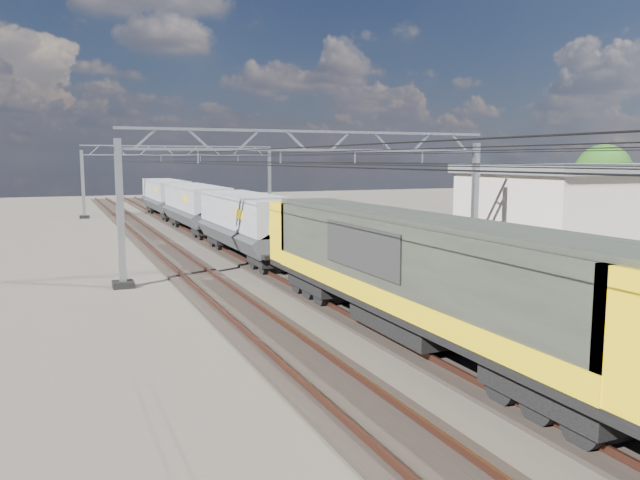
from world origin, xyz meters
name	(u,v)px	position (x,y,z in m)	size (l,w,h in m)	color
ground	(354,287)	(0.00, 0.00, 0.00)	(160.00, 160.00, 0.00)	#2C2721
track_outer_west	(222,297)	(-6.00, 0.00, 0.07)	(2.60, 140.00, 0.30)	black
track_loco	(312,289)	(-2.00, 0.00, 0.07)	(2.60, 140.00, 0.30)	black
track_inner_east	(393,282)	(2.00, 0.00, 0.07)	(2.60, 140.00, 0.30)	black
track_outer_east	(465,276)	(6.00, 0.00, 0.07)	(2.60, 140.00, 0.30)	black
catenary_gantry_mid	(319,195)	(0.00, 4.00, 3.91)	(19.90, 0.90, 7.11)	#91969E
catenary_gantry_far	(181,177)	(0.00, 40.00, 3.91)	(19.90, 0.90, 7.11)	#91969E
overhead_wires	(290,158)	(0.00, 8.00, 5.75)	(12.03, 140.00, 0.53)	black
locomotive	(414,269)	(-2.00, -8.24, 2.33)	(2.76, 21.10, 3.62)	black
hopper_wagon_lead	(249,221)	(-2.00, 9.46, 2.23)	(3.38, 13.00, 3.25)	black
hopper_wagon_mid	(196,204)	(-2.00, 23.66, 2.23)	(3.38, 13.00, 3.25)	black
hopper_wagon_third	(166,195)	(-2.00, 37.86, 2.23)	(3.38, 13.00, 3.25)	black
industrial_shed	(610,204)	(22.00, 6.00, 2.73)	(18.60, 10.60, 5.40)	#B9B1A2
tree_far	(608,175)	(30.32, 13.79, 4.42)	(5.17, 4.77, 6.95)	#382419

